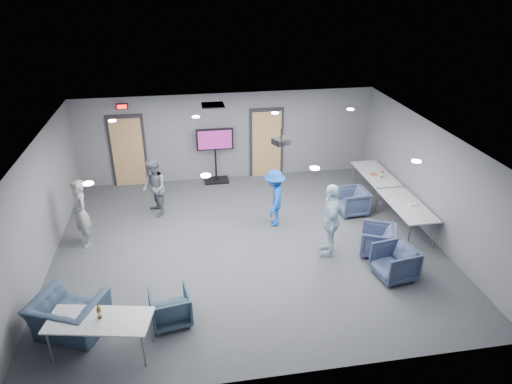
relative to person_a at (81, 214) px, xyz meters
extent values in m
plane|color=#3B3D43|center=(3.84, -0.66, -0.83)|extent=(9.00, 9.00, 0.00)
plane|color=silver|center=(3.84, -0.66, 1.87)|extent=(9.00, 9.00, 0.00)
cube|color=slate|center=(3.84, 3.34, 0.52)|extent=(9.00, 0.02, 2.70)
cube|color=slate|center=(3.84, -4.66, 0.52)|extent=(9.00, 0.02, 2.70)
cube|color=slate|center=(-0.66, -0.66, 0.52)|extent=(0.02, 8.00, 2.70)
cube|color=slate|center=(8.34, -0.66, 0.52)|extent=(0.02, 8.00, 2.70)
cube|color=black|center=(0.84, 3.31, 0.25)|extent=(1.06, 0.06, 2.24)
cube|color=tan|center=(0.84, 3.27, 0.22)|extent=(0.90, 0.05, 2.10)
cylinder|color=gray|center=(1.19, 3.22, 0.17)|extent=(0.04, 0.10, 0.04)
cube|color=black|center=(5.04, 3.31, 0.25)|extent=(1.06, 0.06, 2.24)
cube|color=tan|center=(5.04, 3.27, 0.22)|extent=(0.90, 0.05, 2.10)
cylinder|color=gray|center=(5.39, 3.22, 0.17)|extent=(0.04, 0.10, 0.04)
cube|color=black|center=(0.84, 3.28, 1.62)|extent=(0.32, 0.06, 0.16)
cube|color=#FF0C0C|center=(0.84, 3.24, 1.62)|extent=(0.26, 0.02, 0.11)
cube|color=black|center=(3.34, 2.14, 1.85)|extent=(0.60, 0.60, 0.03)
cylinder|color=white|center=(0.84, -2.46, 1.85)|extent=(0.18, 0.18, 0.02)
cylinder|color=white|center=(0.84, 1.14, 1.85)|extent=(0.18, 0.18, 0.02)
cylinder|color=white|center=(2.84, -2.46, 1.85)|extent=(0.18, 0.18, 0.02)
cylinder|color=white|center=(2.84, 1.14, 1.85)|extent=(0.18, 0.18, 0.02)
cylinder|color=white|center=(4.84, -2.46, 1.85)|extent=(0.18, 0.18, 0.02)
cylinder|color=white|center=(4.84, 1.14, 1.85)|extent=(0.18, 0.18, 0.02)
cylinder|color=white|center=(6.84, -2.46, 1.85)|extent=(0.18, 0.18, 0.02)
cylinder|color=white|center=(6.84, 1.14, 1.85)|extent=(0.18, 0.18, 0.02)
imported|color=gray|center=(0.00, 0.00, 0.00)|extent=(0.63, 0.72, 1.67)
imported|color=slate|center=(1.63, 1.22, -0.05)|extent=(0.81, 0.92, 1.57)
imported|color=silver|center=(5.64, -1.33, 0.05)|extent=(0.70, 1.11, 1.76)
imported|color=#1A4CAE|center=(4.66, 0.17, -0.08)|extent=(0.82, 1.10, 1.52)
imported|color=#3A4564|center=(6.85, 0.42, -0.49)|extent=(0.81, 0.79, 0.70)
imported|color=#3C4669|center=(6.74, -1.54, -0.49)|extent=(1.01, 0.99, 0.70)
imported|color=#353F5C|center=(6.74, -2.45, -0.47)|extent=(0.91, 0.89, 0.73)
imported|color=#334758|center=(2.03, -3.06, -0.50)|extent=(0.83, 0.84, 0.67)
imported|color=#34445A|center=(0.25, -3.06, -0.45)|extent=(1.48, 1.41, 0.76)
cube|color=silver|center=(7.84, 1.27, -0.12)|extent=(0.80, 1.92, 0.03)
cylinder|color=gray|center=(7.52, 2.15, -0.48)|extent=(0.04, 0.04, 0.70)
cylinder|color=gray|center=(7.52, 0.39, -0.48)|extent=(0.04, 0.04, 0.70)
cylinder|color=gray|center=(8.16, 2.15, -0.48)|extent=(0.04, 0.04, 0.70)
cylinder|color=gray|center=(8.16, 0.39, -0.48)|extent=(0.04, 0.04, 0.70)
cube|color=silver|center=(7.84, -0.63, -0.12)|extent=(0.81, 1.96, 0.03)
cylinder|color=gray|center=(7.51, 0.27, -0.48)|extent=(0.04, 0.04, 0.70)
cylinder|color=gray|center=(7.51, -1.53, -0.48)|extent=(0.04, 0.04, 0.70)
cylinder|color=gray|center=(8.17, 0.27, -0.48)|extent=(0.04, 0.04, 0.70)
cylinder|color=gray|center=(8.17, -1.53, -0.48)|extent=(0.04, 0.04, 0.70)
cube|color=silver|center=(0.89, -3.66, -0.12)|extent=(1.83, 1.05, 0.03)
cylinder|color=gray|center=(1.71, -3.54, -0.48)|extent=(0.04, 0.04, 0.70)
cylinder|color=gray|center=(0.18, -3.23, -0.48)|extent=(0.04, 0.04, 0.70)
cylinder|color=gray|center=(1.60, -4.09, -0.48)|extent=(0.04, 0.04, 0.70)
cylinder|color=gray|center=(0.06, -3.78, -0.48)|extent=(0.04, 0.04, 0.70)
cylinder|color=#613710|center=(0.90, -3.62, 0.00)|extent=(0.07, 0.07, 0.20)
cylinder|color=#613710|center=(0.90, -3.62, 0.15)|extent=(0.03, 0.03, 0.09)
cylinder|color=beige|center=(0.90, -3.62, 0.00)|extent=(0.08, 0.08, 0.07)
cylinder|color=#613710|center=(7.89, 1.00, -0.01)|extent=(0.07, 0.07, 0.19)
cylinder|color=#613710|center=(7.89, 1.00, 0.12)|extent=(0.02, 0.02, 0.08)
cylinder|color=beige|center=(7.89, 1.00, -0.01)|extent=(0.07, 0.07, 0.06)
cube|color=#BB4F2E|center=(7.73, 1.19, -0.08)|extent=(0.19, 0.14, 0.04)
cube|color=white|center=(7.95, -0.72, -0.08)|extent=(0.21, 0.15, 0.05)
cube|color=black|center=(3.42, 3.09, -0.80)|extent=(0.74, 0.53, 0.06)
cylinder|color=black|center=(3.42, 3.09, -0.14)|extent=(0.06, 0.06, 1.27)
cube|color=black|center=(3.42, 3.09, 0.54)|extent=(1.11, 0.07, 0.66)
cube|color=#6D185C|center=(3.42, 3.04, 0.54)|extent=(1.01, 0.01, 0.57)
cylinder|color=black|center=(4.72, -0.18, 1.75)|extent=(0.04, 0.04, 0.22)
cube|color=black|center=(4.72, -0.18, 1.57)|extent=(0.44, 0.42, 0.14)
cylinder|color=black|center=(4.72, -0.34, 1.57)|extent=(0.08, 0.06, 0.08)
camera|label=1|loc=(2.50, -9.88, 5.16)|focal=32.00mm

